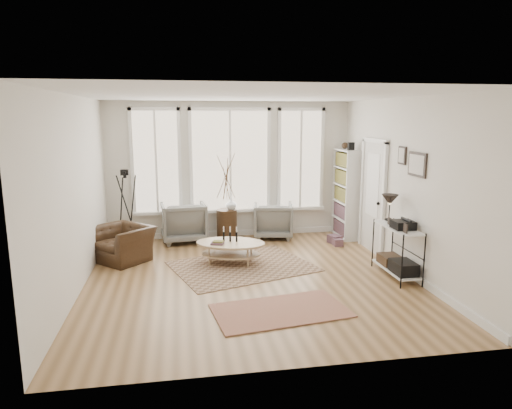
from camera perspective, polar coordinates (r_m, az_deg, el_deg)
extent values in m
plane|color=#9D764B|center=(7.51, -0.75, -9.19)|extent=(5.50, 5.50, 0.00)
plane|color=white|center=(7.05, -0.81, 13.51)|extent=(5.50, 5.50, 0.00)
cube|color=silver|center=(9.84, -3.25, 4.32)|extent=(5.20, 0.04, 2.90)
cube|color=silver|center=(4.50, 4.63, -3.74)|extent=(5.20, 0.04, 2.90)
cube|color=silver|center=(7.22, -21.63, 1.12)|extent=(0.04, 5.50, 2.90)
cube|color=silver|center=(7.96, 18.07, 2.21)|extent=(0.04, 5.50, 2.90)
cube|color=white|center=(10.09, -3.16, -3.55)|extent=(5.10, 0.04, 0.12)
cube|color=white|center=(8.27, 17.40, -7.35)|extent=(0.03, 5.40, 0.12)
cube|color=tan|center=(9.80, -3.25, 5.47)|extent=(1.60, 0.03, 2.10)
cube|color=tan|center=(9.75, -12.38, 5.21)|extent=(0.90, 0.03, 2.10)
cube|color=tan|center=(10.09, 5.57, 5.60)|extent=(0.90, 0.03, 2.10)
cube|color=white|center=(9.78, -3.24, 5.46)|extent=(1.74, 0.06, 2.24)
cube|color=white|center=(9.73, -12.38, 5.19)|extent=(1.04, 0.06, 2.24)
cube|color=white|center=(10.07, 5.60, 5.58)|extent=(1.04, 0.06, 2.24)
cube|color=white|center=(9.92, -3.16, -0.77)|extent=(4.10, 0.12, 0.06)
cube|color=silver|center=(9.03, 14.42, 0.83)|extent=(0.04, 0.88, 2.10)
cube|color=white|center=(8.98, 14.38, 2.39)|extent=(0.01, 0.55, 1.20)
cube|color=white|center=(8.59, 15.65, 0.25)|extent=(0.06, 0.08, 2.18)
cube|color=white|center=(9.47, 13.15, 1.34)|extent=(0.06, 0.08, 2.18)
cube|color=white|center=(8.91, 14.67, 7.74)|extent=(0.06, 1.06, 0.08)
sphere|color=black|center=(8.73, 15.01, 0.12)|extent=(0.06, 0.06, 0.06)
cube|color=white|center=(9.60, 12.00, 0.91)|extent=(0.30, 0.03, 1.90)
cube|color=white|center=(10.35, 10.35, 1.70)|extent=(0.30, 0.03, 1.90)
cube|color=white|center=(10.03, 11.95, 1.34)|extent=(0.02, 0.85, 1.90)
cube|color=white|center=(9.97, 11.14, 1.32)|extent=(0.30, 0.81, 1.90)
cube|color=brown|center=(9.97, 11.14, 1.32)|extent=(0.24, 0.75, 1.76)
cube|color=black|center=(9.67, 11.79, 7.15)|extent=(0.12, 0.10, 0.16)
sphere|color=#362214|center=(10.00, 11.06, 7.24)|extent=(0.14, 0.14, 0.14)
cube|color=white|center=(7.91, 17.07, -7.72)|extent=(0.37, 1.07, 0.03)
cube|color=white|center=(7.72, 17.36, -2.78)|extent=(0.37, 1.07, 0.02)
cylinder|color=black|center=(7.29, 17.79, -6.84)|extent=(0.02, 0.02, 0.85)
cylinder|color=black|center=(7.46, 20.27, -6.60)|extent=(0.02, 0.02, 0.85)
cylinder|color=black|center=(8.20, 14.41, -4.68)|extent=(0.02, 0.02, 0.85)
cylinder|color=black|center=(8.35, 16.68, -4.51)|extent=(0.02, 0.02, 0.85)
cylinder|color=black|center=(8.01, 16.26, -1.82)|extent=(0.14, 0.14, 0.02)
cylinder|color=black|center=(7.98, 16.32, -0.84)|extent=(0.02, 0.02, 0.30)
cone|color=black|center=(7.94, 16.39, 0.57)|extent=(0.28, 0.28, 0.18)
cube|color=black|center=(7.57, 17.91, -2.42)|extent=(0.32, 0.30, 0.13)
cube|color=black|center=(7.66, 17.95, -7.51)|extent=(0.32, 0.45, 0.20)
cube|color=#362214|center=(8.06, 16.41, -6.64)|extent=(0.32, 0.40, 0.16)
cube|color=black|center=(7.29, 18.19, -2.86)|extent=(0.02, 0.10, 0.14)
cube|color=black|center=(7.76, 16.34, -2.01)|extent=(0.02, 0.10, 0.12)
cube|color=black|center=(7.55, 19.51, 4.74)|extent=(0.03, 0.52, 0.38)
cube|color=silver|center=(7.55, 19.41, 4.74)|extent=(0.01, 0.44, 0.30)
cube|color=black|center=(7.98, 17.82, 5.87)|extent=(0.03, 0.24, 0.30)
cube|color=silver|center=(7.98, 17.72, 5.87)|extent=(0.01, 0.18, 0.24)
cube|color=brown|center=(8.06, -1.71, -7.71)|extent=(2.71, 2.34, 0.01)
cube|color=maroon|center=(6.32, 3.09, -13.07)|extent=(1.91, 1.24, 0.01)
ellipsoid|color=tan|center=(8.19, -3.19, -6.17)|extent=(1.20, 0.95, 0.03)
ellipsoid|color=tan|center=(8.14, -3.20, -4.86)|extent=(1.41, 1.11, 0.04)
cylinder|color=tan|center=(7.98, -5.48, -6.68)|extent=(0.04, 0.04, 0.35)
cylinder|color=tan|center=(8.05, -0.60, -6.46)|extent=(0.04, 0.04, 0.35)
cylinder|color=tan|center=(8.35, -5.68, -5.88)|extent=(0.04, 0.04, 0.35)
cylinder|color=tan|center=(8.42, -1.02, -5.68)|extent=(0.04, 0.04, 0.35)
cylinder|color=black|center=(8.14, -4.07, -4.07)|extent=(0.04, 0.04, 0.18)
cylinder|color=black|center=(8.15, -3.25, -4.04)|extent=(0.04, 0.04, 0.18)
cylinder|color=black|center=(8.17, -2.43, -4.01)|extent=(0.04, 0.04, 0.18)
cube|color=#37552D|center=(8.02, -4.80, -4.76)|extent=(0.21, 0.16, 0.06)
imported|color=slate|center=(9.66, -9.06, -2.13)|extent=(0.98, 1.01, 0.84)
imported|color=slate|center=(9.87, 2.14, -1.95)|extent=(0.95, 0.97, 0.76)
cylinder|color=#362214|center=(9.73, -3.66, -2.50)|extent=(0.43, 0.43, 0.65)
imported|color=silver|center=(9.65, -3.12, 0.09)|extent=(0.25, 0.25, 0.24)
imported|color=#362214|center=(8.66, -16.37, -4.69)|extent=(1.29, 1.29, 0.63)
cylinder|color=black|center=(9.33, -16.07, 3.42)|extent=(0.07, 0.07, 0.07)
cube|color=black|center=(9.32, -16.10, 3.88)|extent=(0.16, 0.11, 0.11)
cylinder|color=black|center=(9.24, -16.16, 3.82)|extent=(0.07, 0.09, 0.07)
cube|color=brown|center=(9.60, 9.81, -4.30)|extent=(0.29, 0.32, 0.17)
cube|color=brown|center=(9.45, 10.15, -4.65)|extent=(0.18, 0.22, 0.14)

